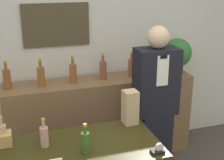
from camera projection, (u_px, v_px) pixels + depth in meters
The scene contains 16 objects.
back_wall at pixel (81, 42), 3.57m from camera, with size 5.20×0.09×2.70m.
back_shelf at pixel (101, 119), 3.64m from camera, with size 2.13×0.43×0.97m.
shopkeeper at pixel (155, 107), 3.14m from camera, with size 0.42×0.26×1.65m.
potted_plant at pixel (177, 54), 3.65m from camera, with size 0.34×0.34×0.41m.
paper_bag at pixel (130, 107), 2.52m from camera, with size 0.12×0.12×0.28m.
tape_dispenser at pixel (158, 150), 2.14m from camera, with size 0.09×0.06×0.07m.
gift_box at pixel (2, 139), 2.22m from camera, with size 0.14×0.11×0.09m.
counter_bottle_0 at pixel (2, 134), 2.23m from camera, with size 0.06×0.06×0.22m.
counter_bottle_1 at pixel (44, 136), 2.20m from camera, with size 0.06×0.06×0.22m.
counter_bottle_2 at pixel (85, 142), 2.12m from camera, with size 0.06×0.06×0.22m.
shelf_bottle_0 at pixel (7, 78), 3.18m from camera, with size 0.08×0.08×0.30m.
shelf_bottle_1 at pixel (41, 76), 3.25m from camera, with size 0.08×0.08×0.30m.
shelf_bottle_2 at pixel (73, 73), 3.35m from camera, with size 0.08×0.08×0.30m.
shelf_bottle_3 at pixel (103, 70), 3.46m from camera, with size 0.08×0.08×0.30m.
shelf_bottle_4 at pixel (131, 67), 3.56m from camera, with size 0.08×0.08×0.30m.
shelf_bottle_5 at pixel (158, 64), 3.66m from camera, with size 0.08×0.08×0.30m.
Camera 1 is at (-0.73, -1.45, 2.11)m, focal length 50.00 mm.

